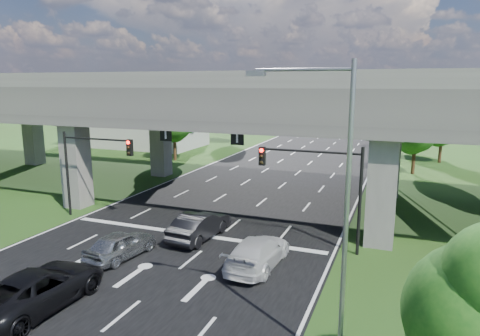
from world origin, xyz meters
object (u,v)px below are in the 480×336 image
Objects in this scene: streetlight_near at (334,196)px; signal_right at (320,178)px; streetlight_far at (385,120)px; streetlight_beyond at (391,110)px; car_dark at (199,226)px; car_trailing at (39,288)px; signal_left at (91,159)px; car_white at (258,252)px; car_silver at (121,245)px.

signal_right is at bearing 102.88° from streetlight_near.
streetlight_near is 1.00× the size of streetlight_far.
signal_right is 0.60× the size of streetlight_beyond.
car_dark is 0.84× the size of car_trailing.
car_dark is (8.65, -0.94, -3.34)m from signal_left.
car_trailing is at bearing -104.35° from streetlight_beyond.
signal_left is at bearing -131.78° from streetlight_far.
streetlight_far is at bearing -99.42° from car_white.
car_trailing is (-11.93, -30.63, -4.99)m from streetlight_far.
streetlight_beyond is 1.68× the size of car_trailing.
streetlight_far reaches higher than signal_right.
signal_left is at bearing -2.19° from car_dark.
car_dark is at bearing -103.77° from car_trailing.
car_white is at bearing -125.16° from signal_right.
car_dark is 9.99m from car_trailing.
streetlight_beyond reaches higher than car_dark.
signal_right reaches higher than car_dark.
signal_left is 20.56m from streetlight_near.
signal_left reaches higher than car_dark.
streetlight_far is (2.27, 20.06, 1.66)m from signal_right.
car_silver is 0.87× the size of car_dark.
signal_right is 1.13× the size of car_white.
signal_right reaches higher than car_silver.
streetlight_near reaches higher than car_white.
streetlight_near is at bearing -90.00° from streetlight_beyond.
signal_left is at bearing -116.43° from streetlight_beyond.
car_trailing is at bearing -176.98° from streetlight_near.
streetlight_far is (17.92, 20.06, 1.66)m from signal_left.
streetlight_near is 46.00m from streetlight_beyond.
signal_left is 1.39× the size of car_silver.
signal_right reaches higher than car_trailing.
streetlight_beyond is at bearing -100.03° from car_dark.
signal_left is 1.13× the size of car_white.
signal_right is at bearing -93.61° from streetlight_beyond.
car_silver is 5.50m from car_trailing.
streetlight_far reaches higher than car_white.
streetlight_far is 16.00m from streetlight_beyond.
streetlight_near is at bearing -175.29° from car_trailing.
streetlight_far is 33.25m from car_trailing.
streetlight_far is 1.68× the size of car_trailing.
streetlight_beyond is 43.13m from car_silver.
car_trailing is (-11.93, -46.63, -4.99)m from streetlight_beyond.
car_silver is at bearing -152.24° from signal_right.
car_dark is (-9.27, -37.00, -5.00)m from streetlight_beyond.
streetlight_beyond reaches higher than signal_right.
streetlight_far is at bearing -107.51° from car_silver.
streetlight_near and streetlight_beyond have the same top height.
car_trailing is (-2.66, -9.63, 0.01)m from car_dark.
signal_right is 0.60× the size of streetlight_near.
streetlight_near is at bearing -29.02° from signal_left.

